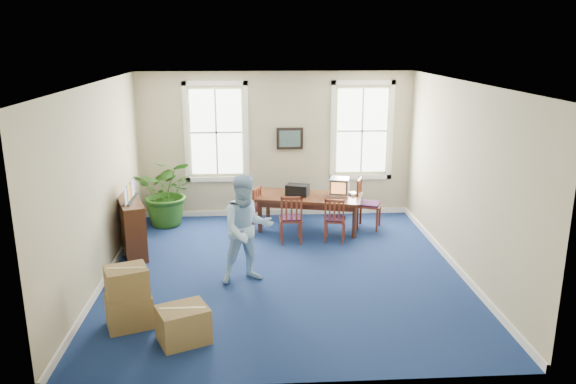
{
  "coord_description": "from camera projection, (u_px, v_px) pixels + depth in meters",
  "views": [
    {
      "loc": [
        -0.49,
        -8.94,
        3.88
      ],
      "look_at": [
        0.1,
        0.6,
        1.25
      ],
      "focal_mm": 35.0,
      "sensor_mm": 36.0,
      "label": 1
    }
  ],
  "objects": [
    {
      "name": "window_right",
      "position": [
        362.0,
        131.0,
        12.38
      ],
      "size": [
        1.4,
        0.12,
        2.2
      ],
      "primitive_type": null,
      "color": "white",
      "rests_on": "ground"
    },
    {
      "name": "wall_picture",
      "position": [
        290.0,
        139.0,
        12.29
      ],
      "size": [
        0.58,
        0.06,
        0.48
      ],
      "primitive_type": null,
      "color": "black",
      "rests_on": "ground"
    },
    {
      "name": "chair_near_right",
      "position": [
        335.0,
        219.0,
        11.01
      ],
      "size": [
        0.48,
        0.48,
        0.9
      ],
      "primitive_type": null,
      "rotation": [
        0.0,
        0.0,
        2.91
      ],
      "color": "maroon",
      "rests_on": "ground"
    },
    {
      "name": "man",
      "position": [
        247.0,
        229.0,
        9.05
      ],
      "size": [
        1.03,
        0.89,
        1.8
      ],
      "primitive_type": "imported",
      "rotation": [
        0.0,
        0.0,
        0.27
      ],
      "color": "#A3CFF3",
      "rests_on": "ground"
    },
    {
      "name": "chair_near_left",
      "position": [
        291.0,
        218.0,
        10.95
      ],
      "size": [
        0.44,
        0.44,
        0.97
      ],
      "primitive_type": null,
      "rotation": [
        0.0,
        0.0,
        3.15
      ],
      "color": "maroon",
      "rests_on": "ground"
    },
    {
      "name": "chair_end_left",
      "position": [
        249.0,
        209.0,
        11.61
      ],
      "size": [
        0.55,
        0.55,
        0.93
      ],
      "primitive_type": null,
      "rotation": [
        0.0,
        0.0,
        -2.0
      ],
      "color": "maroon",
      "rests_on": "ground"
    },
    {
      "name": "wall_right",
      "position": [
        462.0,
        179.0,
        9.41
      ],
      "size": [
        0.0,
        6.5,
        6.5
      ],
      "primitive_type": "plane",
      "rotation": [
        1.57,
        0.0,
        -1.57
      ],
      "color": "tan",
      "rests_on": "ground"
    },
    {
      "name": "conference_table",
      "position": [
        309.0,
        212.0,
        11.71
      ],
      "size": [
        2.31,
        1.46,
        0.73
      ],
      "primitive_type": null,
      "rotation": [
        0.0,
        0.0,
        -0.24
      ],
      "color": "#482313",
      "rests_on": "ground"
    },
    {
      "name": "wall_front",
      "position": [
        301.0,
        255.0,
        6.11
      ],
      "size": [
        6.5,
        0.0,
        6.5
      ],
      "primitive_type": "plane",
      "rotation": [
        -1.57,
        0.0,
        0.0
      ],
      "color": "tan",
      "rests_on": "ground"
    },
    {
      "name": "equipment_bag",
      "position": [
        298.0,
        190.0,
        11.61
      ],
      "size": [
        0.53,
        0.44,
        0.23
      ],
      "primitive_type": "cube",
      "rotation": [
        0.0,
        0.0,
        -0.35
      ],
      "color": "black",
      "rests_on": "conference_table"
    },
    {
      "name": "wall_back",
      "position": [
        276.0,
        145.0,
        12.36
      ],
      "size": [
        6.5,
        0.0,
        6.5
      ],
      "primitive_type": "plane",
      "rotation": [
        1.57,
        0.0,
        0.0
      ],
      "color": "tan",
      "rests_on": "ground"
    },
    {
      "name": "floor",
      "position": [
        284.0,
        271.0,
        9.66
      ],
      "size": [
        6.5,
        6.5,
        0.0
      ],
      "primitive_type": "plane",
      "color": "navy",
      "rests_on": "ground"
    },
    {
      "name": "chair_end_right",
      "position": [
        369.0,
        204.0,
        11.74
      ],
      "size": [
        0.61,
        0.61,
        1.05
      ],
      "primitive_type": null,
      "rotation": [
        0.0,
        0.0,
        1.21
      ],
      "color": "maroon",
      "rests_on": "ground"
    },
    {
      "name": "baseboard_back",
      "position": [
        277.0,
        212.0,
        12.74
      ],
      "size": [
        6.0,
        0.04,
        0.12
      ],
      "primitive_type": "cube",
      "color": "white",
      "rests_on": "ground"
    },
    {
      "name": "crt_tv",
      "position": [
        339.0,
        186.0,
        11.65
      ],
      "size": [
        0.48,
        0.51,
        0.35
      ],
      "primitive_type": null,
      "rotation": [
        0.0,
        0.0,
        -0.26
      ],
      "color": "#B7B7BC",
      "rests_on": "conference_table"
    },
    {
      "name": "credenza",
      "position": [
        132.0,
        229.0,
        10.27
      ],
      "size": [
        0.76,
        1.33,
        1.01
      ],
      "primitive_type": "cube",
      "rotation": [
        0.0,
        0.0,
        0.33
      ],
      "color": "#482313",
      "rests_on": "ground"
    },
    {
      "name": "potted_plant",
      "position": [
        168.0,
        192.0,
        11.89
      ],
      "size": [
        1.39,
        1.24,
        1.46
      ],
      "primitive_type": "imported",
      "rotation": [
        0.0,
        0.0,
        -0.07
      ],
      "color": "#225015",
      "rests_on": "ground"
    },
    {
      "name": "game_console",
      "position": [
        353.0,
        194.0,
        11.66
      ],
      "size": [
        0.23,
        0.25,
        0.05
      ],
      "primitive_type": "cube",
      "rotation": [
        0.0,
        0.0,
        0.41
      ],
      "color": "white",
      "rests_on": "conference_table"
    },
    {
      "name": "baseboard_right",
      "position": [
        453.0,
        264.0,
        9.82
      ],
      "size": [
        0.04,
        6.5,
        0.12
      ],
      "primitive_type": "cube",
      "color": "white",
      "rests_on": "ground"
    },
    {
      "name": "window_left",
      "position": [
        216.0,
        132.0,
        12.19
      ],
      "size": [
        1.4,
        0.12,
        2.2
      ],
      "primitive_type": null,
      "color": "white",
      "rests_on": "ground"
    },
    {
      "name": "brochure_rack",
      "position": [
        130.0,
        194.0,
        10.09
      ],
      "size": [
        0.39,
        0.75,
        0.33
      ],
      "primitive_type": null,
      "rotation": [
        0.0,
        0.0,
        0.36
      ],
      "color": "#99999E",
      "rests_on": "credenza"
    },
    {
      "name": "cardboard_boxes",
      "position": [
        146.0,
        292.0,
        7.83
      ],
      "size": [
        2.07,
        2.07,
        0.91
      ],
      "primitive_type": null,
      "rotation": [
        0.0,
        0.0,
        0.37
      ],
      "color": "olive",
      "rests_on": "ground"
    },
    {
      "name": "wall_left",
      "position": [
        99.0,
        184.0,
        9.06
      ],
      "size": [
        0.0,
        6.5,
        6.5
      ],
      "primitive_type": "plane",
      "rotation": [
        1.57,
        0.0,
        1.57
      ],
      "color": "tan",
      "rests_on": "ground"
    },
    {
      "name": "baseboard_left",
      "position": [
        109.0,
        272.0,
        9.47
      ],
      "size": [
        0.04,
        6.5,
        0.12
      ],
      "primitive_type": "cube",
      "color": "white",
      "rests_on": "ground"
    },
    {
      "name": "ceiling",
      "position": [
        284.0,
        83.0,
        8.81
      ],
      "size": [
        6.5,
        6.5,
        0.0
      ],
      "primitive_type": "plane",
      "rotation": [
        3.14,
        0.0,
        0.0
      ],
      "color": "white",
      "rests_on": "ground"
    }
  ]
}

